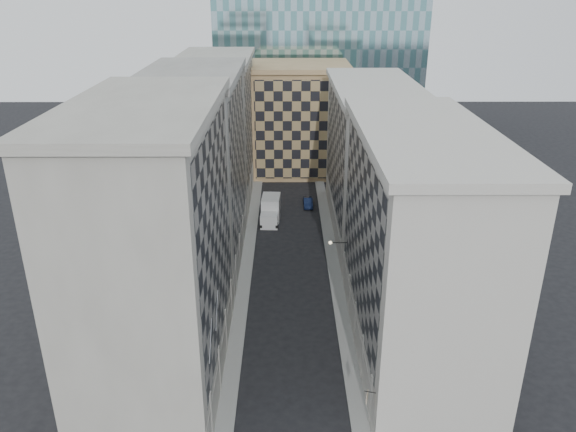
{
  "coord_description": "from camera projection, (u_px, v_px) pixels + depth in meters",
  "views": [
    {
      "loc": [
        -0.49,
        -29.47,
        31.73
      ],
      "look_at": [
        -0.31,
        14.88,
        13.1
      ],
      "focal_mm": 35.0,
      "sensor_mm": 36.0,
      "label": 1
    }
  ],
  "objects": [
    {
      "name": "sidewalk_east",
      "position": [
        334.0,
        267.0,
        67.11
      ],
      "size": [
        1.5,
        100.0,
        0.15
      ],
      "primitive_type": "cube",
      "color": "gray",
      "rests_on": "ground"
    },
    {
      "name": "bldg_right_a",
      "position": [
        415.0,
        244.0,
        49.34
      ],
      "size": [
        10.8,
        26.8,
        20.7
      ],
      "color": "beige",
      "rests_on": "ground"
    },
    {
      "name": "sidewalk_west",
      "position": [
        246.0,
        267.0,
        67.07
      ],
      "size": [
        1.5,
        100.0,
        0.15
      ],
      "primitive_type": "cube",
      "color": "gray",
      "rests_on": "ground"
    },
    {
      "name": "bldg_right_b",
      "position": [
        371.0,
        159.0,
        74.41
      ],
      "size": [
        10.8,
        28.8,
        19.7
      ],
      "color": "beige",
      "rests_on": "ground"
    },
    {
      "name": "dark_car",
      "position": [
        308.0,
        202.0,
        85.15
      ],
      "size": [
        1.37,
        3.92,
        1.29
      ],
      "primitive_type": "imported",
      "rotation": [
        0.0,
        0.0,
        0.0
      ],
      "color": "#0F1937",
      "rests_on": "ground"
    },
    {
      "name": "bldg_left_c",
      "position": [
        218.0,
        129.0,
        85.94
      ],
      "size": [
        10.8,
        22.8,
        21.7
      ],
      "color": "gray",
      "rests_on": "ground"
    },
    {
      "name": "bracket_lamp",
      "position": [
        332.0,
        243.0,
        59.21
      ],
      "size": [
        1.98,
        0.36,
        0.36
      ],
      "color": "black",
      "rests_on": "ground"
    },
    {
      "name": "bldg_left_b",
      "position": [
        197.0,
        170.0,
        65.46
      ],
      "size": [
        10.8,
        22.8,
        22.7
      ],
      "color": "gray",
      "rests_on": "ground"
    },
    {
      "name": "church_tower",
      "position": [
        288.0,
        8.0,
        104.62
      ],
      "size": [
        7.2,
        7.2,
        51.5
      ],
      "color": "#2E2924",
      "rests_on": "ground"
    },
    {
      "name": "tan_block",
      "position": [
        300.0,
        118.0,
        98.41
      ],
      "size": [
        16.8,
        14.8,
        18.8
      ],
      "color": "#A68557",
      "rests_on": "ground"
    },
    {
      "name": "shop_sign",
      "position": [
        367.0,
        396.0,
        40.77
      ],
      "size": [
        0.85,
        0.75,
        0.84
      ],
      "rotation": [
        0.0,
        0.0,
        -0.26
      ],
      "color": "black",
      "rests_on": "ground"
    },
    {
      "name": "bldg_left_a",
      "position": [
        157.0,
        250.0,
        44.98
      ],
      "size": [
        10.8,
        22.8,
        23.7
      ],
      "color": "gray",
      "rests_on": "ground"
    },
    {
      "name": "box_truck",
      "position": [
        271.0,
        211.0,
        79.81
      ],
      "size": [
        2.84,
        6.31,
        3.39
      ],
      "rotation": [
        0.0,
        0.0,
        -0.05
      ],
      "color": "silver",
      "rests_on": "ground"
    },
    {
      "name": "flagpoles_left",
      "position": [
        214.0,
        325.0,
        41.87
      ],
      "size": [
        0.1,
        6.33,
        2.33
      ],
      "color": "gray",
      "rests_on": "ground"
    }
  ]
}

